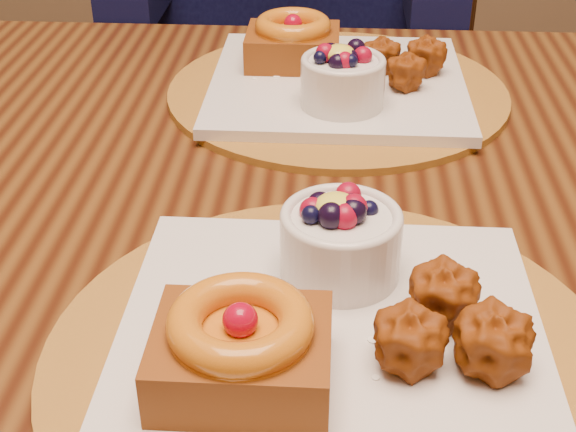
% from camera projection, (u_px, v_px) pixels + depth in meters
% --- Properties ---
extents(dining_table, '(1.60, 0.90, 0.76)m').
position_uv_depth(dining_table, '(332.00, 264.00, 0.76)').
color(dining_table, '#321409').
rests_on(dining_table, ground).
extents(place_setting_near, '(0.38, 0.38, 0.08)m').
position_uv_depth(place_setting_near, '(327.00, 328.00, 0.52)').
color(place_setting_near, brown).
rests_on(place_setting_near, dining_table).
extents(place_setting_far, '(0.38, 0.38, 0.08)m').
position_uv_depth(place_setting_far, '(336.00, 77.00, 0.89)').
color(place_setting_far, brown).
rests_on(place_setting_far, dining_table).
extents(chair_far, '(0.48, 0.48, 0.87)m').
position_uv_depth(chair_far, '(343.00, 128.00, 1.46)').
color(chair_far, black).
rests_on(chair_far, ground).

